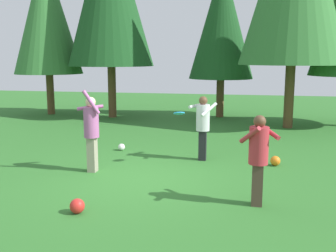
# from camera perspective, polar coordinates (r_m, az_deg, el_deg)

# --- Properties ---
(ground_plane) EXTENTS (40.00, 40.00, 0.00)m
(ground_plane) POSITION_cam_1_polar(r_m,az_deg,el_deg) (8.71, -4.02, -7.49)
(ground_plane) COLOR #2D6B28
(person_thrower) EXTENTS (0.65, 0.64, 1.90)m
(person_thrower) POSITION_cam_1_polar(r_m,az_deg,el_deg) (9.11, -10.97, -0.21)
(person_thrower) COLOR gray
(person_thrower) RESTS_ON ground_plane
(person_catcher) EXTENTS (0.72, 0.73, 1.63)m
(person_catcher) POSITION_cam_1_polar(r_m,az_deg,el_deg) (10.02, 5.04, 0.48)
(person_catcher) COLOR black
(person_catcher) RESTS_ON ground_plane
(person_bystander) EXTENTS (0.71, 0.72, 1.62)m
(person_bystander) POSITION_cam_1_polar(r_m,az_deg,el_deg) (7.09, 12.89, -3.79)
(person_bystander) COLOR #4C382D
(person_bystander) RESTS_ON ground_plane
(frisbee) EXTENTS (0.34, 0.33, 0.11)m
(frisbee) POSITION_cam_1_polar(r_m,az_deg,el_deg) (9.41, 1.60, 1.85)
(frisbee) COLOR #2393D1
(ball_orange) EXTENTS (0.24, 0.24, 0.24)m
(ball_orange) POSITION_cam_1_polar(r_m,az_deg,el_deg) (9.96, 15.19, -4.86)
(ball_orange) COLOR orange
(ball_orange) RESTS_ON ground_plane
(ball_white) EXTENTS (0.19, 0.19, 0.19)m
(ball_white) POSITION_cam_1_polar(r_m,az_deg,el_deg) (11.25, -6.71, -3.03)
(ball_white) COLOR white
(ball_white) RESTS_ON ground_plane
(ball_red) EXTENTS (0.25, 0.25, 0.25)m
(ball_red) POSITION_cam_1_polar(r_m,az_deg,el_deg) (6.97, -12.93, -11.16)
(ball_red) COLOR red
(ball_red) RESTS_ON ground_plane
(tree_far_left) EXTENTS (3.03, 3.03, 7.23)m
(tree_far_left) POSITION_cam_1_polar(r_m,az_deg,el_deg) (19.02, -17.11, 15.27)
(tree_far_left) COLOR brown
(tree_far_left) RESTS_ON ground_plane
(tree_center) EXTENTS (2.75, 2.75, 6.57)m
(tree_center) POSITION_cam_1_polar(r_m,az_deg,el_deg) (17.48, 7.75, 14.75)
(tree_center) COLOR brown
(tree_center) RESTS_ON ground_plane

